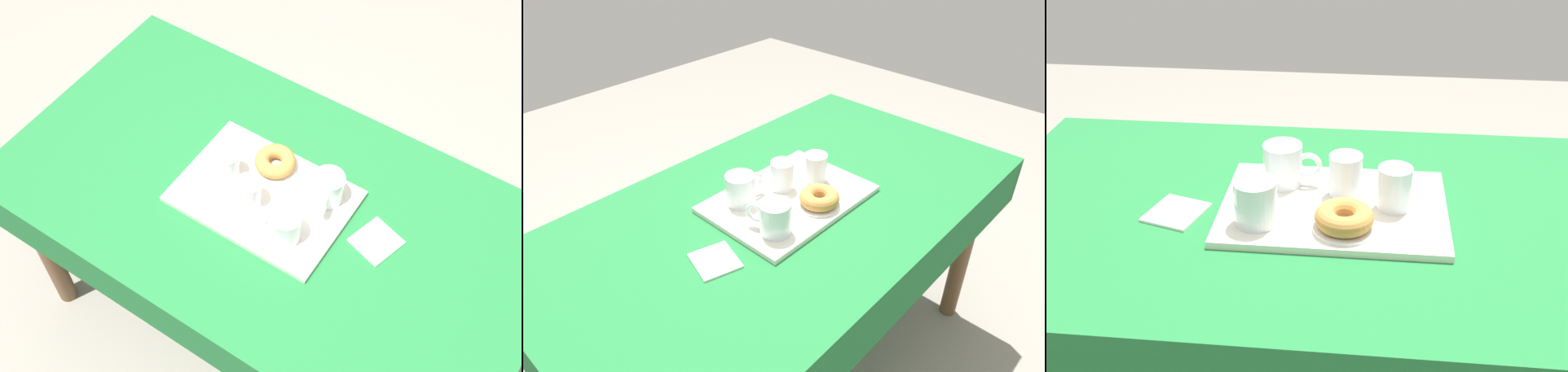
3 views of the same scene
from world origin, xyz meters
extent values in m
plane|color=gray|center=(0.00, 0.00, 0.00)|extent=(6.00, 6.00, 0.00)
cube|color=#1E6B33|center=(0.00, 0.00, 0.73)|extent=(1.51, 0.84, 0.03)
cube|color=#1E6B33|center=(0.00, -0.42, 0.64)|extent=(1.51, 0.01, 0.14)
cube|color=#1E6B33|center=(0.00, 0.42, 0.64)|extent=(1.51, 0.01, 0.14)
cube|color=#1E6B33|center=(-0.75, 0.00, 0.64)|extent=(0.01, 0.84, 0.14)
cylinder|color=brown|center=(-0.66, -0.33, 0.36)|extent=(0.06, 0.06, 0.71)
cylinder|color=brown|center=(0.66, -0.33, 0.36)|extent=(0.06, 0.06, 0.71)
cylinder|color=brown|center=(-0.66, 0.33, 0.36)|extent=(0.06, 0.06, 0.71)
cube|color=silver|center=(-0.02, 0.00, 0.75)|extent=(0.47, 0.33, 0.02)
cylinder|color=white|center=(0.10, -0.08, 0.81)|extent=(0.09, 0.09, 0.09)
cylinder|color=maroon|center=(0.10, -0.08, 0.80)|extent=(0.07, 0.07, 0.07)
torus|color=white|center=(0.04, -0.08, 0.81)|extent=(0.06, 0.01, 0.06)
cylinder|color=white|center=(0.13, 0.09, 0.81)|extent=(0.09, 0.09, 0.09)
cylinder|color=maroon|center=(0.13, 0.09, 0.80)|extent=(0.07, 0.07, 0.07)
torus|color=white|center=(0.15, 0.03, 0.81)|extent=(0.03, 0.06, 0.06)
cylinder|color=white|center=(-0.04, -0.05, 0.81)|extent=(0.07, 0.07, 0.09)
cylinder|color=silver|center=(-0.04, -0.05, 0.79)|extent=(0.06, 0.06, 0.06)
cylinder|color=white|center=(-0.14, 0.00, 0.81)|extent=(0.07, 0.07, 0.09)
cylinder|color=silver|center=(-0.14, 0.00, 0.78)|extent=(0.06, 0.06, 0.03)
cylinder|color=white|center=(-0.04, 0.09, 0.76)|extent=(0.12, 0.12, 0.01)
torus|color=#BC7F3D|center=(-0.04, 0.09, 0.79)|extent=(0.12, 0.12, 0.04)
cube|color=white|center=(0.31, 0.04, 0.75)|extent=(0.13, 0.14, 0.01)
camera|label=1|loc=(0.58, -0.92, 2.32)|focal=47.93mm
camera|label=2|loc=(0.86, 0.80, 1.57)|focal=33.40mm
camera|label=3|loc=(-0.08, 1.17, 1.45)|focal=45.05mm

